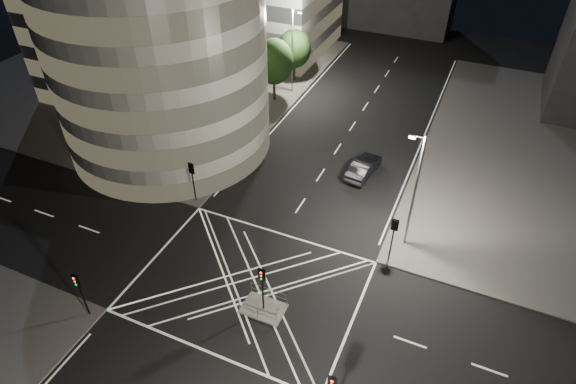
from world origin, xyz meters
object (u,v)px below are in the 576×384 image
at_px(traffic_signal_fr, 394,232).
at_px(street_lamp_left_near, 214,119).
at_px(traffic_signal_fl, 192,175).
at_px(traffic_signal_nl, 79,287).
at_px(central_island, 264,309).
at_px(street_lamp_left_far, 293,49).
at_px(traffic_signal_island, 262,282).
at_px(sedan, 364,167).
at_px(street_lamp_right_far, 414,189).

relative_size(traffic_signal_fr, street_lamp_left_near, 0.40).
height_order(traffic_signal_fl, traffic_signal_nl, same).
bearing_deg(traffic_signal_fr, traffic_signal_fl, 180.00).
xyz_separation_m(central_island, street_lamp_left_far, (-11.44, 31.50, 5.47)).
height_order(traffic_signal_island, street_lamp_left_far, street_lamp_left_far).
xyz_separation_m(street_lamp_left_near, street_lamp_left_far, (0.00, 18.00, 0.00)).
xyz_separation_m(traffic_signal_fr, street_lamp_left_far, (-18.24, 23.20, 2.63)).
height_order(traffic_signal_nl, sedan, traffic_signal_nl).
xyz_separation_m(central_island, sedan, (1.68, 18.26, 0.77)).
relative_size(central_island, traffic_signal_fl, 0.75).
bearing_deg(sedan, street_lamp_left_far, -38.39).
height_order(traffic_signal_island, sedan, traffic_signal_island).
distance_m(traffic_signal_nl, street_lamp_left_near, 18.99).
bearing_deg(traffic_signal_nl, traffic_signal_fl, 90.00).
xyz_separation_m(traffic_signal_fr, street_lamp_right_far, (0.64, 2.20, 2.63)).
bearing_deg(traffic_signal_fl, central_island, -37.54).
bearing_deg(traffic_signal_fl, traffic_signal_fr, 0.00).
bearing_deg(traffic_signal_island, sedan, 84.74).
xyz_separation_m(traffic_signal_nl, street_lamp_right_far, (18.24, 15.80, 2.63)).
xyz_separation_m(central_island, traffic_signal_island, (0.00, 0.00, 2.84)).
relative_size(traffic_signal_island, sedan, 0.78).
relative_size(traffic_signal_nl, traffic_signal_island, 1.00).
relative_size(central_island, street_lamp_left_far, 0.30).
bearing_deg(street_lamp_right_far, traffic_signal_fl, -173.12).
relative_size(traffic_signal_fl, traffic_signal_island, 1.00).
bearing_deg(street_lamp_right_far, traffic_signal_island, -125.30).
bearing_deg(traffic_signal_fl, sedan, 38.59).
bearing_deg(street_lamp_right_far, sedan, 126.56).
bearing_deg(traffic_signal_fr, traffic_signal_nl, -142.31).
distance_m(traffic_signal_nl, traffic_signal_island, 12.03).
bearing_deg(street_lamp_left_near, street_lamp_right_far, -9.03).
relative_size(street_lamp_left_near, sedan, 1.94).
bearing_deg(traffic_signal_fr, central_island, -129.33).
bearing_deg(traffic_signal_nl, street_lamp_left_far, 90.99).
bearing_deg(traffic_signal_nl, traffic_signal_island, 26.14).
bearing_deg(street_lamp_left_far, street_lamp_left_near, -90.00).
bearing_deg(street_lamp_right_far, street_lamp_left_far, 131.94).
distance_m(street_lamp_left_far, street_lamp_right_far, 28.23).
height_order(traffic_signal_fr, sedan, traffic_signal_fr).
bearing_deg(traffic_signal_island, traffic_signal_nl, -153.86).
height_order(traffic_signal_fl, street_lamp_left_near, street_lamp_left_near).
bearing_deg(street_lamp_left_far, street_lamp_right_far, -48.06).
bearing_deg(central_island, traffic_signal_fr, 50.67).
bearing_deg(traffic_signal_fl, street_lamp_left_far, 91.57).
distance_m(traffic_signal_island, sedan, 18.45).
distance_m(traffic_signal_nl, street_lamp_left_far, 36.90).
bearing_deg(central_island, traffic_signal_island, 0.00).
distance_m(street_lamp_left_near, street_lamp_left_far, 18.00).
bearing_deg(sedan, street_lamp_left_near, 26.82).
bearing_deg(traffic_signal_island, central_island, 0.00).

